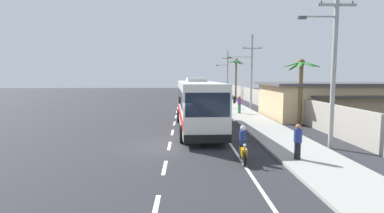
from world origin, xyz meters
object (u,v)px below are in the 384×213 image
(utility_pole_nearest, at_px, (333,59))
(utility_pole_far, at_px, (227,73))
(coach_bus_foreground, at_px, (198,103))
(motorcycle_beside_bus, at_px, (220,109))
(palm_second, at_px, (236,70))
(pedestrian_midwalk, at_px, (231,101))
(pedestrian_far_walk, at_px, (298,141))
(palm_nearest, at_px, (301,79))
(utility_pole_mid, at_px, (251,70))
(roadside_building, at_px, (347,100))
(pedestrian_near_kerb, at_px, (239,104))
(motorcycle_trailing, at_px, (243,147))

(utility_pole_nearest, xyz_separation_m, utility_pole_far, (-0.38, 37.04, -0.47))
(coach_bus_foreground, height_order, motorcycle_beside_bus, coach_bus_foreground)
(palm_second, bearing_deg, motorcycle_beside_bus, -103.89)
(motorcycle_beside_bus, relative_size, palm_second, 0.29)
(motorcycle_beside_bus, xyz_separation_m, pedestrian_midwalk, (1.90, 5.21, 0.29))
(pedestrian_far_walk, height_order, utility_pole_nearest, utility_pole_nearest)
(utility_pole_far, distance_m, palm_nearest, 29.15)
(utility_pole_nearest, distance_m, utility_pole_mid, 18.53)
(coach_bus_foreground, height_order, utility_pole_mid, utility_pole_mid)
(roadside_building, bearing_deg, pedestrian_near_kerb, 166.90)
(pedestrian_near_kerb, distance_m, utility_pole_nearest, 14.86)
(motorcycle_trailing, relative_size, palm_nearest, 0.37)
(palm_second, xyz_separation_m, roadside_building, (6.65, -22.66, -3.12))
(pedestrian_far_walk, xyz_separation_m, utility_pole_nearest, (2.68, 2.51, 3.82))
(motorcycle_beside_bus, height_order, pedestrian_far_walk, pedestrian_far_walk)
(utility_pole_far, xyz_separation_m, roadside_building, (7.81, -25.11, -2.67))
(utility_pole_mid, xyz_separation_m, utility_pole_far, (-0.08, 18.52, -0.24))
(utility_pole_mid, bearing_deg, motorcycle_beside_bus, -130.66)
(motorcycle_beside_bus, xyz_separation_m, palm_nearest, (5.78, -5.83, 2.99))
(utility_pole_far, height_order, palm_second, utility_pole_far)
(palm_nearest, distance_m, roadside_building, 7.48)
(pedestrian_near_kerb, bearing_deg, pedestrian_far_walk, 57.78)
(pedestrian_midwalk, distance_m, pedestrian_far_walk, 21.51)
(motorcycle_trailing, bearing_deg, palm_second, 80.88)
(motorcycle_trailing, height_order, palm_second, palm_second)
(coach_bus_foreground, bearing_deg, utility_pole_mid, 62.53)
(roadside_building, bearing_deg, palm_nearest, -146.52)
(pedestrian_far_walk, height_order, palm_second, palm_second)
(utility_pole_nearest, height_order, roadside_building, utility_pole_nearest)
(motorcycle_trailing, distance_m, utility_pole_far, 39.84)
(roadside_building, bearing_deg, motorcycle_beside_bus, 171.08)
(palm_second, bearing_deg, pedestrian_far_walk, -95.34)
(motorcycle_beside_bus, bearing_deg, palm_nearest, -45.25)
(coach_bus_foreground, relative_size, pedestrian_near_kerb, 6.82)
(pedestrian_far_walk, height_order, utility_pole_far, utility_pole_far)
(pedestrian_midwalk, bearing_deg, pedestrian_far_walk, 13.76)
(utility_pole_far, distance_m, palm_second, 2.75)
(pedestrian_near_kerb, bearing_deg, roadside_building, 136.00)
(motorcycle_beside_bus, distance_m, palm_second, 21.83)
(utility_pole_nearest, bearing_deg, pedestrian_midwalk, 97.36)
(motorcycle_trailing, distance_m, palm_nearest, 12.57)
(utility_pole_far, bearing_deg, roadside_building, -72.72)
(pedestrian_near_kerb, distance_m, utility_pole_mid, 5.91)
(pedestrian_midwalk, relative_size, utility_pole_far, 0.19)
(utility_pole_far, xyz_separation_m, palm_second, (1.16, -2.45, 0.45))
(utility_pole_far, bearing_deg, utility_pole_mid, -89.74)
(pedestrian_near_kerb, relative_size, palm_nearest, 0.34)
(pedestrian_midwalk, height_order, palm_second, palm_second)
(coach_bus_foreground, relative_size, utility_pole_mid, 1.42)
(coach_bus_foreground, distance_m, roadside_building, 15.55)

